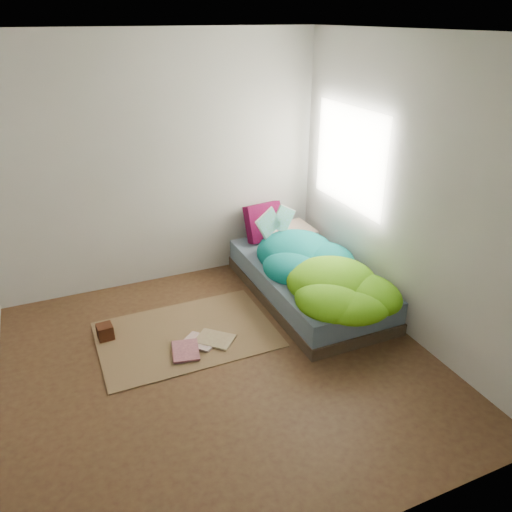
{
  "coord_description": "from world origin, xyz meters",
  "views": [
    {
      "loc": [
        -1.11,
        -3.25,
        2.7
      ],
      "look_at": [
        0.65,
        0.75,
        0.58
      ],
      "focal_mm": 35.0,
      "sensor_mm": 36.0,
      "label": 1
    }
  ],
  "objects_px": {
    "bed": "(307,282)",
    "open_book": "(277,212)",
    "wooden_box": "(105,332)",
    "floor_book_b": "(172,353)",
    "floor_book_a": "(194,348)",
    "pillow_magenta": "(264,222)"
  },
  "relations": [
    {
      "from": "open_book",
      "to": "floor_book_b",
      "type": "height_order",
      "value": "open_book"
    },
    {
      "from": "bed",
      "to": "pillow_magenta",
      "type": "relative_size",
      "value": 4.7
    },
    {
      "from": "bed",
      "to": "floor_book_a",
      "type": "distance_m",
      "value": 1.45
    },
    {
      "from": "pillow_magenta",
      "to": "floor_book_a",
      "type": "bearing_deg",
      "value": -142.14
    },
    {
      "from": "bed",
      "to": "open_book",
      "type": "bearing_deg",
      "value": 106.98
    },
    {
      "from": "open_book",
      "to": "floor_book_b",
      "type": "distance_m",
      "value": 1.86
    },
    {
      "from": "wooden_box",
      "to": "floor_book_b",
      "type": "distance_m",
      "value": 0.7
    },
    {
      "from": "pillow_magenta",
      "to": "open_book",
      "type": "xyz_separation_m",
      "value": [
        -0.03,
        -0.38,
        0.26
      ]
    },
    {
      "from": "open_book",
      "to": "floor_book_a",
      "type": "xyz_separation_m",
      "value": [
        -1.23,
        -0.9,
        -0.79
      ]
    },
    {
      "from": "open_book",
      "to": "wooden_box",
      "type": "height_order",
      "value": "open_book"
    },
    {
      "from": "floor_book_a",
      "to": "floor_book_b",
      "type": "xyz_separation_m",
      "value": [
        -0.19,
        0.01,
        0.0
      ]
    },
    {
      "from": "floor_book_a",
      "to": "pillow_magenta",
      "type": "bearing_deg",
      "value": 4.63
    },
    {
      "from": "floor_book_b",
      "to": "bed",
      "type": "bearing_deg",
      "value": 26.89
    },
    {
      "from": "floor_book_a",
      "to": "floor_book_b",
      "type": "bearing_deg",
      "value": 137.0
    },
    {
      "from": "wooden_box",
      "to": "floor_book_b",
      "type": "bearing_deg",
      "value": -44.22
    },
    {
      "from": "pillow_magenta",
      "to": "floor_book_b",
      "type": "xyz_separation_m",
      "value": [
        -1.46,
        -1.27,
        -0.53
      ]
    },
    {
      "from": "wooden_box",
      "to": "floor_book_b",
      "type": "xyz_separation_m",
      "value": [
        0.5,
        -0.48,
        -0.05
      ]
    },
    {
      "from": "pillow_magenta",
      "to": "floor_book_a",
      "type": "distance_m",
      "value": 1.87
    },
    {
      "from": "bed",
      "to": "pillow_magenta",
      "type": "xyz_separation_m",
      "value": [
        -0.11,
        0.85,
        0.38
      ]
    },
    {
      "from": "bed",
      "to": "open_book",
      "type": "relative_size",
      "value": 4.73
    },
    {
      "from": "open_book",
      "to": "floor_book_a",
      "type": "distance_m",
      "value": 1.72
    },
    {
      "from": "pillow_magenta",
      "to": "floor_book_b",
      "type": "distance_m",
      "value": 2.0
    }
  ]
}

